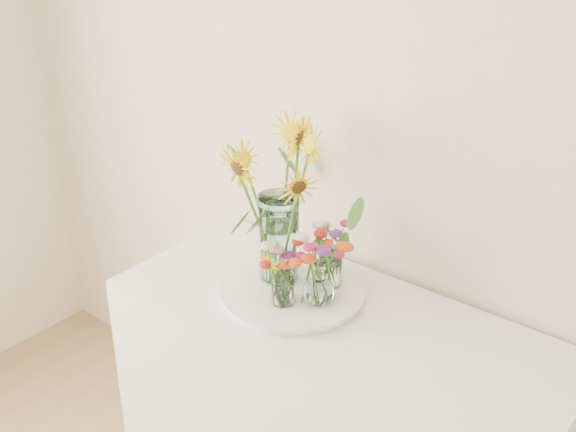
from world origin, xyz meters
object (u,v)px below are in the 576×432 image
Objects in this scene: mason_jar at (279,238)px; small_vase_c at (330,268)px; tray at (292,293)px; small_vase_b at (319,283)px; small_vase_a at (283,287)px.

small_vase_c is at bearing 22.77° from mason_jar.
tray is at bearing -129.02° from small_vase_c.
small_vase_b is (0.18, -0.04, -0.07)m from mason_jar.
small_vase_a is 0.18m from small_vase_c.
small_vase_b is (0.08, 0.07, 0.01)m from small_vase_a.
small_vase_a is at bearing -46.34° from mason_jar.
small_vase_c is at bearing 50.98° from tray.
small_vase_c reaches higher than tray.
small_vase_a is at bearing -69.58° from tray.
small_vase_b is at bearing -12.43° from mason_jar.
small_vase_c is (0.08, 0.09, 0.08)m from tray.
mason_jar is 2.38× the size of small_vase_a.
small_vase_a is at bearing -104.83° from small_vase_c.
small_vase_b is (0.11, -0.01, 0.08)m from tray.
tray is 1.50× the size of mason_jar.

